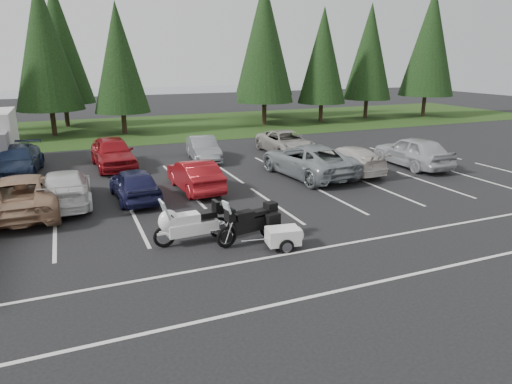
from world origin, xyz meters
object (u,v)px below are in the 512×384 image
object	(u,v)px
car_far_2	(113,153)
adventure_motorcycle	(248,220)
car_near_3	(65,188)
car_near_4	(134,184)
car_near_6	(307,160)
car_near_8	(413,151)
car_far_1	(17,161)
car_near_7	(348,159)
touring_motorcycle	(192,219)
car_far_3	(203,149)
car_near_5	(195,175)
cargo_trailer	(283,238)
car_far_4	(286,142)
car_near_2	(23,194)

from	to	relation	value
car_far_2	adventure_motorcycle	distance (m)	12.64
car_near_3	car_near_4	size ratio (longest dim) A/B	1.21
car_near_6	car_far_2	bearing A→B (deg)	-38.57
car_near_8	car_far_1	xyz separation A→B (m)	(-19.41, 6.09, -0.11)
car_near_6	car_far_1	bearing A→B (deg)	-29.28
car_near_7	touring_motorcycle	xyz separation A→B (m)	(-9.74, -5.97, 0.10)
car_near_7	car_far_1	xyz separation A→B (m)	(-15.50, 5.83, 0.05)
car_near_3	car_near_8	world-z (taller)	car_near_8
car_near_4	car_far_1	size ratio (longest dim) A/B	0.80
car_far_3	car_near_5	bearing A→B (deg)	-104.30
car_near_5	car_far_3	xyz separation A→B (m)	(2.09, 5.78, -0.02)
car_near_5	adventure_motorcycle	distance (m)	6.43
car_near_6	adventure_motorcycle	bearing A→B (deg)	43.31
touring_motorcycle	cargo_trailer	bearing A→B (deg)	-35.53
car_near_4	car_near_6	size ratio (longest dim) A/B	0.69
adventure_motorcycle	cargo_trailer	bearing A→B (deg)	-57.44
car_far_4	car_near_4	bearing A→B (deg)	-148.81
car_near_6	car_far_3	xyz separation A→B (m)	(-3.72, 5.44, -0.13)
car_near_3	car_far_3	xyz separation A→B (m)	(7.38, 5.80, -0.03)
car_near_6	car_near_7	distance (m)	2.28
car_near_2	car_near_8	world-z (taller)	car_near_8
touring_motorcycle	adventure_motorcycle	size ratio (longest dim) A/B	1.10
car_near_8	car_far_1	bearing A→B (deg)	-16.75
car_near_4	cargo_trailer	world-z (taller)	car_near_4
car_near_6	car_far_3	size ratio (longest dim) A/B	1.42
car_near_7	car_far_4	bearing A→B (deg)	-85.28
car_far_1	car_far_2	world-z (taller)	car_far_2
car_near_7	car_far_1	size ratio (longest dim) A/B	0.94
car_near_5	car_near_7	world-z (taller)	car_near_5
car_far_4	car_near_5	bearing A→B (deg)	-142.39
car_near_2	touring_motorcycle	size ratio (longest dim) A/B	1.95
car_near_7	car_far_2	bearing A→B (deg)	-30.98
car_far_1	cargo_trailer	world-z (taller)	car_far_1
car_near_4	car_near_6	distance (m)	8.50
car_far_2	car_far_1	bearing A→B (deg)	175.08
car_far_4	cargo_trailer	distance (m)	14.52
touring_motorcycle	car_far_1	bearing A→B (deg)	112.72
touring_motorcycle	adventure_motorcycle	xyz separation A→B (m)	(1.63, -0.68, -0.00)
car_far_4	car_near_6	bearing A→B (deg)	-105.78
touring_motorcycle	car_near_8	bearing A→B (deg)	19.42
car_near_3	touring_motorcycle	xyz separation A→B (m)	(3.64, -5.74, 0.07)
car_far_3	adventure_motorcycle	size ratio (longest dim) A/B	1.61
car_near_5	car_near_7	distance (m)	8.09
car_near_4	car_near_5	distance (m)	2.68
car_near_5	car_far_2	world-z (taller)	car_far_2
car_near_2	car_far_2	world-z (taller)	car_far_2
car_far_3	touring_motorcycle	xyz separation A→B (m)	(-3.74, -11.54, 0.10)
car_near_6	car_near_4	bearing A→B (deg)	-0.84
car_near_2	car_near_7	xyz separation A→B (m)	(14.82, 0.75, -0.08)
car_near_2	car_far_3	distance (m)	10.85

